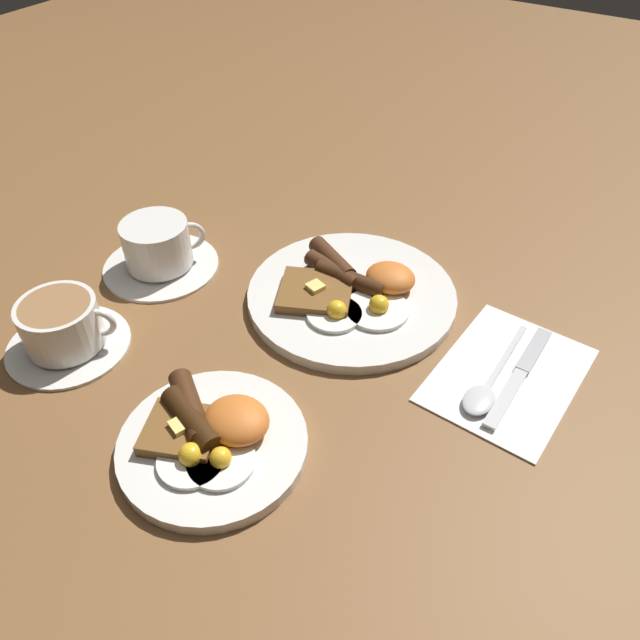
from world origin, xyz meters
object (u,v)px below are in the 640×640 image
knife (522,370)px  breakfast_plate_near (351,293)px  breakfast_plate_far (210,437)px  teacup_near (158,249)px  teacup_far (63,329)px  spoon (485,390)px

knife → breakfast_plate_near: bearing=-91.0°
breakfast_plate_near → knife: bearing=177.5°
breakfast_plate_near → breakfast_plate_far: bearing=89.3°
breakfast_plate_far → teacup_near: (0.26, -0.21, 0.02)m
breakfast_plate_far → knife: (-0.24, -0.28, -0.01)m
teacup_near → teacup_far: (-0.02, 0.18, -0.00)m
breakfast_plate_near → teacup_near: (0.27, 0.08, 0.02)m
breakfast_plate_far → spoon: (-0.22, -0.22, -0.01)m
breakfast_plate_near → knife: (-0.24, 0.01, -0.01)m
breakfast_plate_near → knife: breakfast_plate_near is taller
breakfast_plate_far → teacup_far: teacup_far is taller
breakfast_plate_near → spoon: (-0.21, 0.07, -0.00)m
breakfast_plate_far → knife: 0.37m
breakfast_plate_near → teacup_near: 0.28m
knife → teacup_near: bearing=-80.5°
teacup_near → breakfast_plate_far: bearing=141.9°
breakfast_plate_far → knife: bearing=-131.2°
breakfast_plate_far → teacup_far: 0.25m
spoon → teacup_near: bearing=-87.1°
teacup_near → knife: 0.51m
teacup_near → spoon: teacup_near is taller
breakfast_plate_far → knife: breakfast_plate_far is taller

